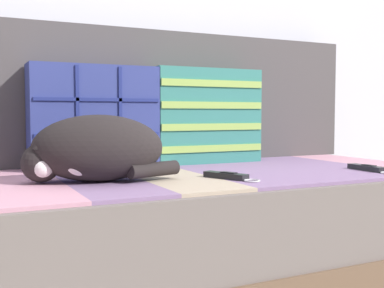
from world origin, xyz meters
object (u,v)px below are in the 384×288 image
object	(u,v)px
couch	(190,232)
sleeping_cat	(93,150)
throw_pillow_striped	(206,116)
game_remote_near	(368,168)
throw_pillow_quilted	(95,117)
game_remote_far	(228,176)

from	to	relation	value
couch	sleeping_cat	world-z (taller)	sleeping_cat
throw_pillow_striped	game_remote_near	bearing A→B (deg)	-52.98
couch	sleeping_cat	bearing A→B (deg)	-163.33
couch	throw_pillow_quilted	size ratio (longest dim) A/B	4.10
throw_pillow_quilted	sleeping_cat	bearing A→B (deg)	-105.12
throw_pillow_striped	game_remote_near	distance (m)	0.66
sleeping_cat	game_remote_far	xyz separation A→B (m)	(0.39, -0.12, -0.08)
couch	game_remote_near	world-z (taller)	game_remote_near
couch	game_remote_near	xyz separation A→B (m)	(0.57, -0.26, 0.23)
game_remote_near	game_remote_far	world-z (taller)	same
game_remote_near	game_remote_far	size ratio (longest dim) A/B	1.01
throw_pillow_quilted	throw_pillow_striped	bearing A→B (deg)	-0.06
throw_pillow_quilted	game_remote_far	size ratio (longest dim) A/B	2.36
couch	game_remote_far	xyz separation A→B (m)	(0.02, -0.23, 0.23)
couch	sleeping_cat	xyz separation A→B (m)	(-0.37, -0.11, 0.31)
throw_pillow_quilted	game_remote_near	world-z (taller)	throw_pillow_quilted
throw_pillow_striped	game_remote_near	xyz separation A→B (m)	(0.38, -0.50, -0.18)
throw_pillow_quilted	game_remote_near	bearing A→B (deg)	-30.99
throw_pillow_quilted	couch	bearing A→B (deg)	-42.06
game_remote_near	sleeping_cat	bearing A→B (deg)	170.90
game_remote_near	game_remote_far	bearing A→B (deg)	176.64
couch	throw_pillow_striped	distance (m)	0.51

